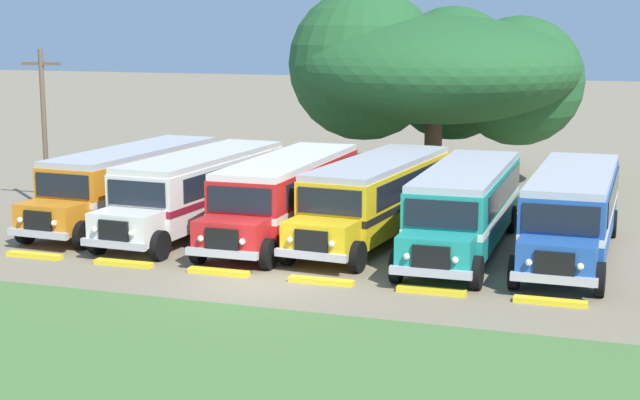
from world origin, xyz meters
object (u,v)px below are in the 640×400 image
object	(u,v)px
parked_bus_slot_3	(377,195)
broad_shade_tree	(434,71)
parked_bus_slot_4	(465,204)
parked_bus_slot_1	(200,187)
parked_bus_slot_0	(131,181)
parked_bus_slot_2	(286,193)
parked_bus_slot_5	(572,209)
utility_pole	(44,125)

from	to	relation	value
parked_bus_slot_3	broad_shade_tree	size ratio (longest dim) A/B	0.80
parked_bus_slot_4	parked_bus_slot_1	bearing A→B (deg)	-92.13
broad_shade_tree	parked_bus_slot_0	bearing A→B (deg)	-127.12
parked_bus_slot_2	parked_bus_slot_4	size ratio (longest dim) A/B	1.00
parked_bus_slot_0	parked_bus_slot_4	xyz separation A→B (m)	(13.29, -0.77, 0.00)
parked_bus_slot_1	parked_bus_slot_5	distance (m)	13.57
utility_pole	parked_bus_slot_1	bearing A→B (deg)	-9.79
parked_bus_slot_4	parked_bus_slot_5	xyz separation A→B (m)	(3.52, 0.40, 0.00)
parked_bus_slot_5	utility_pole	xyz separation A→B (m)	(-21.19, 1.13, 1.98)
parked_bus_slot_3	parked_bus_slot_1	bearing A→B (deg)	-79.71
parked_bus_slot_3	utility_pole	bearing A→B (deg)	-87.85
parked_bus_slot_4	broad_shade_tree	distance (m)	14.21
parked_bus_slot_3	utility_pole	distance (m)	14.47
parked_bus_slot_5	broad_shade_tree	world-z (taller)	broad_shade_tree
parked_bus_slot_0	utility_pole	size ratio (longest dim) A/B	1.65
parked_bus_slot_0	utility_pole	world-z (taller)	utility_pole
parked_bus_slot_0	broad_shade_tree	bearing A→B (deg)	146.01
parked_bus_slot_4	utility_pole	world-z (taller)	utility_pole
parked_bus_slot_1	utility_pole	xyz separation A→B (m)	(-7.61, 1.31, 1.98)
parked_bus_slot_2	parked_bus_slot_4	bearing A→B (deg)	87.82
parked_bus_slot_0	broad_shade_tree	xyz separation A→B (m)	(9.32, 12.32, 3.86)
parked_bus_slot_0	parked_bus_slot_2	bearing A→B (deg)	88.32
parked_bus_slot_1	parked_bus_slot_3	bearing A→B (deg)	98.43
parked_bus_slot_1	parked_bus_slot_2	bearing A→B (deg)	92.87
parked_bus_slot_2	parked_bus_slot_4	distance (m)	6.58
parked_bus_slot_4	utility_pole	xyz separation A→B (m)	(-17.67, 1.52, 1.98)
parked_bus_slot_0	parked_bus_slot_1	bearing A→B (deg)	83.33
parked_bus_slot_4	parked_bus_slot_5	distance (m)	3.54
parked_bus_slot_4	parked_bus_slot_0	bearing A→B (deg)	-94.25
parked_bus_slot_3	parked_bus_slot_4	bearing A→B (deg)	80.64
broad_shade_tree	utility_pole	world-z (taller)	broad_shade_tree
parked_bus_slot_5	broad_shade_tree	size ratio (longest dim) A/B	0.79
broad_shade_tree	parked_bus_slot_3	bearing A→B (deg)	-87.10
broad_shade_tree	utility_pole	bearing A→B (deg)	-139.83
parked_bus_slot_0	parked_bus_slot_2	size ratio (longest dim) A/B	1.01
parked_bus_slot_0	parked_bus_slot_2	world-z (taller)	same
parked_bus_slot_4	utility_pole	bearing A→B (deg)	-95.87
parked_bus_slot_4	parked_bus_slot_5	bearing A→B (deg)	95.50
parked_bus_slot_2	parked_bus_slot_5	bearing A→B (deg)	90.69
parked_bus_slot_2	parked_bus_slot_3	bearing A→B (deg)	100.93
utility_pole	parked_bus_slot_3	bearing A→B (deg)	-2.69
parked_bus_slot_0	parked_bus_slot_5	distance (m)	16.81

